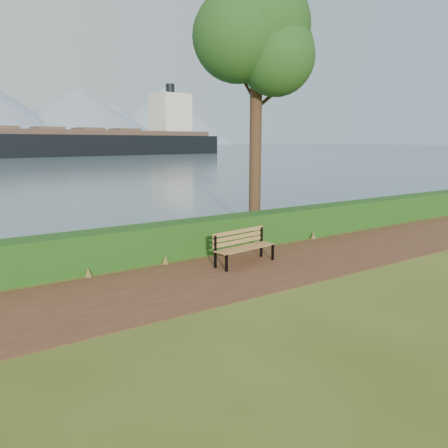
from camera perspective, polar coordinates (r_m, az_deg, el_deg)
ground at (r=10.91m, az=2.42°, el=-6.81°), size 140.00×140.00×0.00m
path at (r=11.14m, az=1.51°, el=-6.40°), size 40.00×3.40×0.01m
hedge at (r=12.89m, az=-4.40°, el=-1.77°), size 32.00×0.85×1.00m
bench at (r=11.88m, az=2.45°, el=-2.69°), size 1.88×0.75×0.92m
tree at (r=16.45m, az=4.32°, el=23.52°), size 4.82×3.99×9.32m
cargo_ship at (r=108.85m, az=-15.00°, el=10.23°), size 65.68×19.02×19.70m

